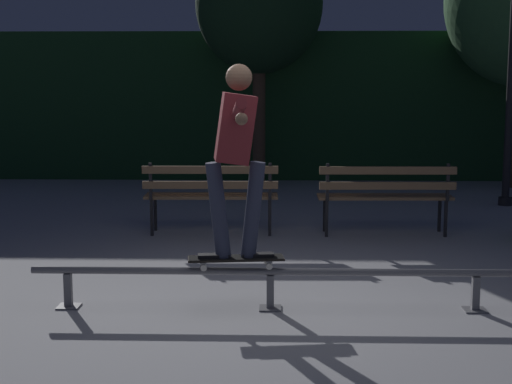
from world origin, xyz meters
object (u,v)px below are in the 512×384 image
skateboard (236,259)px  park_bench_left_center (386,191)px  grind_rail (270,277)px  skateboarder (236,144)px  tree_behind_benches (259,4)px  park_bench_leftmost (211,190)px

skateboard → park_bench_left_center: 3.40m
grind_rail → park_bench_left_center: (1.34, 2.99, 0.27)m
skateboarder → grind_rail: bearing=-0.1°
skateboard → tree_behind_benches: size_ratio=0.19×
grind_rail → tree_behind_benches: 7.81m
skateboarder → tree_behind_benches: (-0.00, 7.28, 1.74)m
park_bench_left_center → tree_behind_benches: size_ratio=0.37×
skateboarder → skateboard: bearing=-173.0°
grind_rail → tree_behind_benches: tree_behind_benches is taller
grind_rail → park_bench_left_center: 3.28m
skateboarder → tree_behind_benches: 7.48m
park_bench_left_center → skateboard: bearing=-118.5°
skateboarder → park_bench_left_center: bearing=61.6°
grind_rail → park_bench_left_center: bearing=65.9°
skateboard → tree_behind_benches: bearing=90.0°
park_bench_left_center → tree_behind_benches: bearing=110.6°
grind_rail → tree_behind_benches: bearing=92.2°
park_bench_leftmost → tree_behind_benches: size_ratio=0.37×
tree_behind_benches → park_bench_left_center: bearing=-69.4°
grind_rail → skateboarder: 1.12m
skateboard → tree_behind_benches: 7.75m
grind_rail → park_bench_left_center: park_bench_left_center is taller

